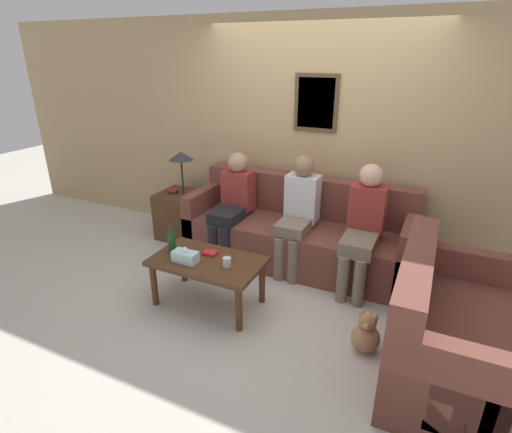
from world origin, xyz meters
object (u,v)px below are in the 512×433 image
Objects in this scene: person_left at (233,201)px; person_middle at (298,209)px; drinking_glass at (227,262)px; teddy_bear at (366,333)px; wine_bottle at (172,243)px; couch_side at (447,334)px; coffee_table at (207,266)px; person_right at (364,223)px; couch_main at (298,234)px.

person_middle reaches higher than person_left.
drinking_glass is 1.28m from teddy_bear.
teddy_bear is (1.83, 0.00, -0.41)m from wine_bottle.
coffee_table is (-2.01, -0.00, 0.07)m from couch_side.
person_left reaches higher than drinking_glass.
coffee_table is 0.25m from drinking_glass.
person_left is (-0.27, 1.00, 0.26)m from coffee_table.
person_right is (0.97, 0.96, 0.17)m from drinking_glass.
teddy_bear is (1.46, -0.02, -0.24)m from coffee_table.
teddy_bear is at bearing -0.68° from coffee_table.
couch_main and couch_side have the same top height.
couch_main is 28.68× the size of drinking_glass.
wine_bottle is 1.03m from person_left.
couch_main is at bearing 130.64° from teddy_bear.
person_right is (1.20, 0.93, 0.28)m from coffee_table.
couch_main is 1.23m from coffee_table.
coffee_table is 3.79× the size of wine_bottle.
teddy_bear is (0.26, -0.95, -0.53)m from person_right.
couch_side is 4.06× the size of teddy_bear.
person_left is at bearing -179.45° from person_middle.
couch_side is 0.58m from teddy_bear.
couch_main is 0.82m from person_left.
couch_main reaches higher than wine_bottle.
person_middle is at bearing 173.73° from person_right.
person_middle reaches higher than wine_bottle.
person_right reaches higher than teddy_bear.
person_left is at bearing 177.33° from person_right.
person_right is (-0.82, 0.93, 0.35)m from couch_side.
wine_bottle is (-0.83, -1.16, 0.24)m from couch_main.
wine_bottle is at bearing 178.78° from drinking_glass.
couch_main is 2.44× the size of coffee_table.
person_right is at bearing 41.46° from couch_side.
coffee_table reaches higher than teddy_bear.
teddy_bear is at bearing 0.11° from wine_bottle.
couch_main is 2.08× the size of person_left.
person_middle is at bearing 56.40° from couch_side.
couch_main is 1.92m from couch_side.
wine_bottle is 1.35m from person_middle.
couch_main is at bearing 53.67° from couch_side.
wine_bottle is 0.23× the size of person_left.
couch_side is 1.17× the size of person_right.
person_middle is (0.28, 1.04, 0.18)m from drinking_glass.
drinking_glass is 0.07× the size of person_left.
person_right is 1.11m from teddy_bear.
person_middle is (0.50, 1.01, 0.29)m from coffee_table.
drinking_glass is at bearing -64.34° from person_left.
person_middle is (0.04, -0.14, 0.36)m from couch_main.
coffee_table is 2.85× the size of teddy_bear.
wine_bottle is 1.83m from person_right.
drinking_glass is at bearing -135.20° from person_right.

